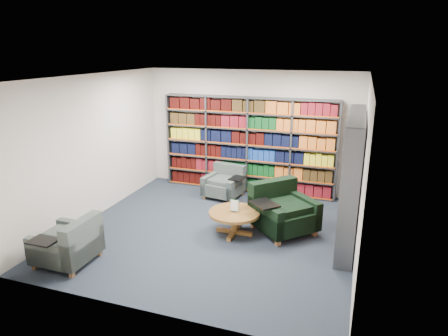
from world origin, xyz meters
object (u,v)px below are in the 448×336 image
(chair_teal_left, at_px, (225,184))
(chair_green_right, at_px, (281,212))
(coffee_table, at_px, (234,216))
(chair_teal_front, at_px, (70,245))

(chair_teal_left, xyz_separation_m, chair_green_right, (1.54, -1.35, 0.08))
(chair_teal_left, xyz_separation_m, coffee_table, (0.79, -1.81, 0.07))
(chair_teal_front, height_order, coffee_table, chair_teal_front)
(chair_teal_left, relative_size, coffee_table, 1.05)
(chair_green_right, bearing_deg, coffee_table, -148.83)
(chair_green_right, distance_m, chair_teal_front, 3.66)
(chair_teal_front, bearing_deg, coffee_table, 40.43)
(chair_green_right, height_order, coffee_table, chair_green_right)
(chair_teal_left, relative_size, chair_green_right, 0.70)
(chair_teal_left, xyz_separation_m, chair_teal_front, (-1.33, -3.61, 0.02))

